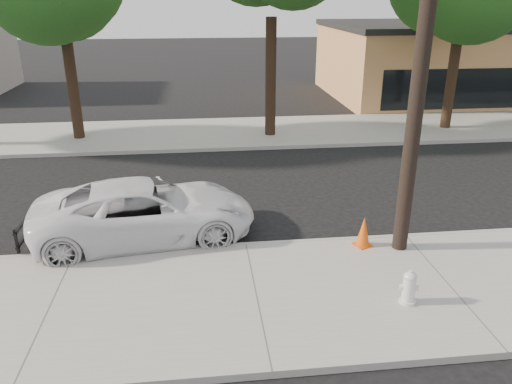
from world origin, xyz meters
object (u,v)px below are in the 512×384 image
at_px(utility_pole, 423,49).
at_px(traffic_cone, 364,232).
at_px(police_cruiser, 145,211).
at_px(fire_hydrant, 409,288).

distance_m(utility_pole, traffic_cone, 4.28).
distance_m(police_cruiser, fire_hydrant, 6.45).
height_order(fire_hydrant, traffic_cone, traffic_cone).
xyz_separation_m(utility_pole, fire_hydrant, (-0.71, -2.20, -4.22)).
relative_size(utility_pole, fire_hydrant, 13.43).
xyz_separation_m(utility_pole, police_cruiser, (-6.00, 1.47, -3.95)).
bearing_deg(fire_hydrant, utility_pole, 87.21).
height_order(utility_pole, fire_hydrant, utility_pole).
relative_size(utility_pole, traffic_cone, 12.25).
distance_m(fire_hydrant, traffic_cone, 2.41).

